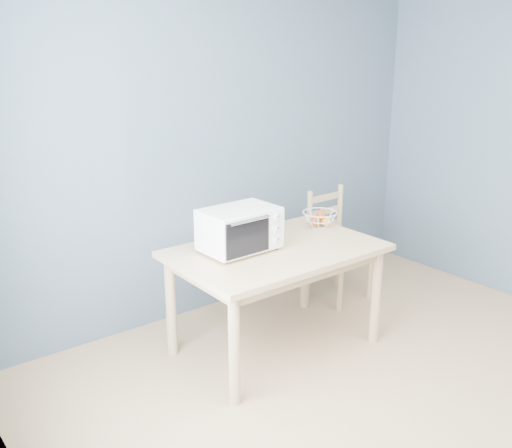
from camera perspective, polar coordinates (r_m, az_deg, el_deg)
room at (r=2.97m, az=22.22°, el=1.40°), size 4.01×4.51×2.61m
dining_table at (r=3.89m, az=2.02°, el=-3.81°), size 1.40×0.90×0.75m
toaster_oven at (r=3.73m, az=-1.88°, el=-0.54°), size 0.51×0.38×0.29m
fruit_basket at (r=4.30m, az=6.37°, el=0.53°), size 0.29×0.29×0.13m
dining_chair at (r=4.84m, az=8.01°, el=-2.10°), size 0.45×0.45×0.92m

